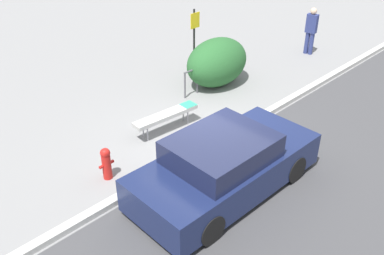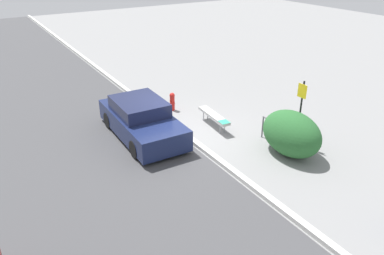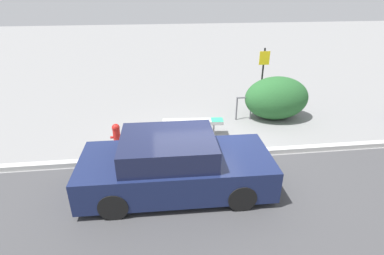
{
  "view_description": "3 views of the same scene",
  "coord_description": "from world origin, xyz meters",
  "px_view_note": "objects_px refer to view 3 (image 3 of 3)",
  "views": [
    {
      "loc": [
        -6.23,
        -5.79,
        5.81
      ],
      "look_at": [
        -0.57,
        -0.14,
        0.96
      ],
      "focal_mm": 40.0,
      "sensor_mm": 36.0,
      "label": 1
    },
    {
      "loc": [
        10.47,
        -6.08,
        6.2
      ],
      "look_at": [
        0.7,
        -0.08,
        0.63
      ],
      "focal_mm": 35.0,
      "sensor_mm": 36.0,
      "label": 2
    },
    {
      "loc": [
        -1.08,
        -6.88,
        4.25
      ],
      "look_at": [
        -0.15,
        0.67,
        0.59
      ],
      "focal_mm": 28.0,
      "sensor_mm": 36.0,
      "label": 3
    }
  ],
  "objects_px": {
    "fire_hydrant": "(117,136)",
    "parked_car_near": "(175,166)",
    "bench": "(193,122)",
    "sign_post": "(262,75)",
    "bike_rack": "(244,106)"
  },
  "relations": [
    {
      "from": "fire_hydrant",
      "to": "parked_car_near",
      "type": "bearing_deg",
      "value": -54.3
    },
    {
      "from": "bench",
      "to": "sign_post",
      "type": "distance_m",
      "value": 3.24
    },
    {
      "from": "bench",
      "to": "sign_post",
      "type": "xyz_separation_m",
      "value": [
        2.65,
        1.62,
        0.94
      ]
    },
    {
      "from": "parked_car_near",
      "to": "sign_post",
      "type": "bearing_deg",
      "value": 52.62
    },
    {
      "from": "bench",
      "to": "parked_car_near",
      "type": "relative_size",
      "value": 0.44
    },
    {
      "from": "bench",
      "to": "bike_rack",
      "type": "bearing_deg",
      "value": 32.49
    },
    {
      "from": "sign_post",
      "to": "fire_hydrant",
      "type": "bearing_deg",
      "value": -155.92
    },
    {
      "from": "bike_rack",
      "to": "fire_hydrant",
      "type": "distance_m",
      "value": 4.38
    },
    {
      "from": "bench",
      "to": "bike_rack",
      "type": "distance_m",
      "value": 2.11
    },
    {
      "from": "bench",
      "to": "bike_rack",
      "type": "height_order",
      "value": "bike_rack"
    },
    {
      "from": "bike_rack",
      "to": "sign_post",
      "type": "xyz_separation_m",
      "value": [
        0.78,
        0.65,
        0.88
      ]
    },
    {
      "from": "bench",
      "to": "fire_hydrant",
      "type": "bearing_deg",
      "value": -161.01
    },
    {
      "from": "bike_rack",
      "to": "fire_hydrant",
      "type": "xyz_separation_m",
      "value": [
        -4.1,
        -1.54,
        -0.09
      ]
    },
    {
      "from": "sign_post",
      "to": "parked_car_near",
      "type": "xyz_separation_m",
      "value": [
        -3.4,
        -4.25,
        -0.76
      ]
    },
    {
      "from": "fire_hydrant",
      "to": "parked_car_near",
      "type": "relative_size",
      "value": 0.18
    }
  ]
}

